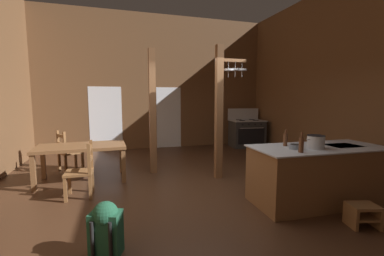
{
  "coord_description": "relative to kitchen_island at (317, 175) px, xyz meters",
  "views": [
    {
      "loc": [
        -1.4,
        -4.18,
        1.69
      ],
      "look_at": [
        0.1,
        0.77,
        1.08
      ],
      "focal_mm": 23.87,
      "sensor_mm": 36.0,
      "label": 1
    }
  ],
  "objects": [
    {
      "name": "step_stool",
      "position": [
        -0.03,
        -0.84,
        -0.28
      ],
      "size": [
        0.42,
        0.37,
        0.3
      ],
      "color": "brown",
      "rests_on": "ground_plane"
    },
    {
      "name": "wall_back",
      "position": [
        -1.71,
        5.4,
        1.75
      ],
      "size": [
        8.25,
        0.14,
        4.41
      ],
      "primitive_type": "cube",
      "color": "brown",
      "rests_on": "ground_plane"
    },
    {
      "name": "backpack",
      "position": [
        -3.24,
        -0.5,
        -0.14
      ],
      "size": [
        0.38,
        0.37,
        0.6
      ],
      "color": "#1E5138",
      "rests_on": "ground_plane"
    },
    {
      "name": "ladderback_chair_by_post",
      "position": [
        -4.18,
        3.13,
        -0.01
      ],
      "size": [
        0.6,
        0.6,
        0.95
      ],
      "color": "brown",
      "rests_on": "ground_plane"
    },
    {
      "name": "bottle_short_on_counter",
      "position": [
        -0.59,
        -0.28,
        0.58
      ],
      "size": [
        0.07,
        0.07,
        0.3
      ],
      "color": "#56331E",
      "rests_on": "kitchen_island"
    },
    {
      "name": "ground_plane",
      "position": [
        -1.71,
        0.93,
        -0.51
      ],
      "size": [
        8.25,
        9.6,
        0.1
      ],
      "primitive_type": "cube",
      "color": "#422819"
    },
    {
      "name": "dining_table",
      "position": [
        -3.78,
        2.27,
        0.19
      ],
      "size": [
        1.72,
        0.95,
        0.74
      ],
      "color": "brown",
      "rests_on": "ground_plane"
    },
    {
      "name": "wall_right",
      "position": [
        2.08,
        0.93,
        1.75
      ],
      "size": [
        0.14,
        9.6,
        4.41
      ],
      "primitive_type": "cube",
      "color": "brown",
      "rests_on": "ground_plane"
    },
    {
      "name": "kitchen_island",
      "position": [
        0.0,
        0.0,
        0.0
      ],
      "size": [
        2.19,
        1.03,
        0.92
      ],
      "color": "brown",
      "rests_on": "ground_plane"
    },
    {
      "name": "glazed_panel_back_right",
      "position": [
        -1.34,
        5.32,
        0.57
      ],
      "size": [
        0.84,
        0.01,
        2.05
      ],
      "primitive_type": "cube",
      "color": "white",
      "rests_on": "ground_plane"
    },
    {
      "name": "support_post_with_pot_rack",
      "position": [
        -1.0,
        1.67,
        1.05
      ],
      "size": [
        0.68,
        0.22,
        2.76
      ],
      "color": "brown",
      "rests_on": "ground_plane"
    },
    {
      "name": "stockpot_on_counter",
      "position": [
        -0.17,
        -0.11,
        0.56
      ],
      "size": [
        0.33,
        0.26,
        0.21
      ],
      "color": "#B7BABF",
      "rests_on": "kitchen_island"
    },
    {
      "name": "stove_range",
      "position": [
        1.27,
        4.63,
        0.02
      ],
      "size": [
        1.21,
        0.91,
        1.32
      ],
      "color": "#323232",
      "rests_on": "ground_plane"
    },
    {
      "name": "support_post_center",
      "position": [
        -2.3,
        2.44,
        0.92
      ],
      "size": [
        0.14,
        0.14,
        2.76
      ],
      "color": "brown",
      "rests_on": "ground_plane"
    },
    {
      "name": "ladderback_chair_near_window",
      "position": [
        -3.68,
        1.35,
        -0.01
      ],
      "size": [
        0.45,
        0.45,
        0.95
      ],
      "color": "brown",
      "rests_on": "ground_plane"
    },
    {
      "name": "mixing_bowl_on_counter",
      "position": [
        -0.48,
        -0.04,
        0.49
      ],
      "size": [
        0.19,
        0.19,
        0.07
      ],
      "color": "slate",
      "rests_on": "kitchen_island"
    },
    {
      "name": "bottle_tall_on_counter",
      "position": [
        -0.48,
        0.22,
        0.56
      ],
      "size": [
        0.07,
        0.07,
        0.27
      ],
      "color": "#56331E",
      "rests_on": "kitchen_island"
    },
    {
      "name": "glazed_door_back_left",
      "position": [
        -3.39,
        5.32,
        0.57
      ],
      "size": [
        1.0,
        0.01,
        2.05
      ],
      "primitive_type": "cube",
      "color": "white",
      "rests_on": "ground_plane"
    }
  ]
}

